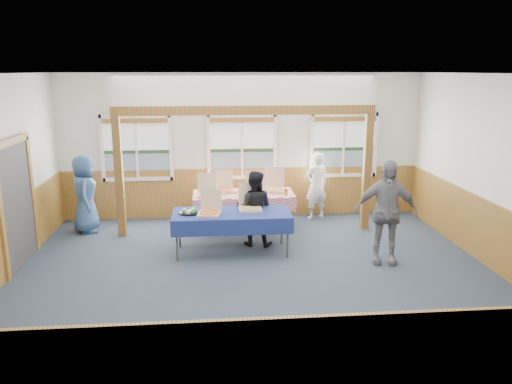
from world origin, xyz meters
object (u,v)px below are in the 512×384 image
table_right (244,196)px  woman_black (254,208)px  table_left (232,215)px  person_grey (386,212)px  woman_white (316,186)px  man_blue (85,194)px

table_right → woman_black: 1.05m
table_left → table_right: 1.44m
table_left → table_right: bearing=100.9°
person_grey → woman_white: bearing=115.5°
table_left → person_grey: (2.59, -0.72, 0.19)m
table_left → man_blue: 3.28m
table_right → man_blue: size_ratio=1.38×
table_right → person_grey: person_grey is taller
table_left → woman_white: (1.96, 1.97, 0.04)m
table_right → man_blue: (-3.24, 0.08, 0.09)m
woman_white → woman_black: 2.21m
table_left → man_blue: bearing=176.4°
table_left → woman_black: woman_black is taller
table_right → woman_black: woman_black is taller
woman_white → person_grey: size_ratio=0.83×
woman_black → person_grey: (2.15, -1.08, 0.18)m
woman_black → man_blue: (-3.37, 1.12, 0.08)m
man_blue → person_grey: bearing=-121.4°
table_left → table_right: (0.31, 1.41, -0.00)m
table_right → man_blue: bearing=-172.0°
table_right → table_left: bearing=-93.0°
woman_white → man_blue: man_blue is taller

